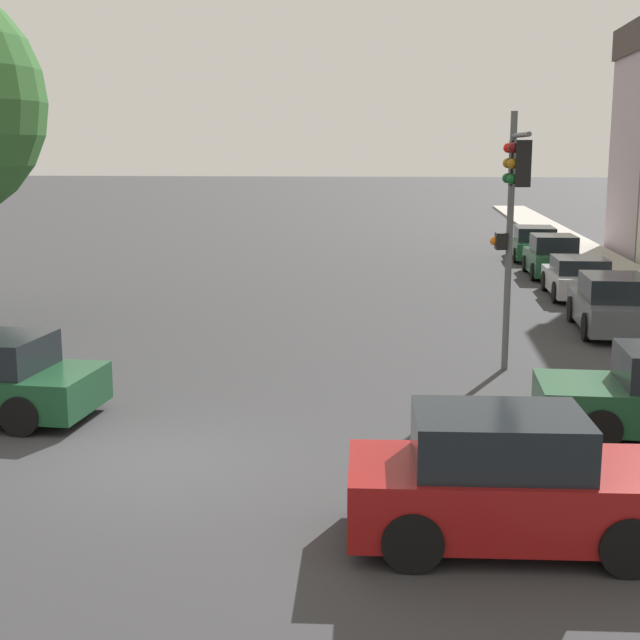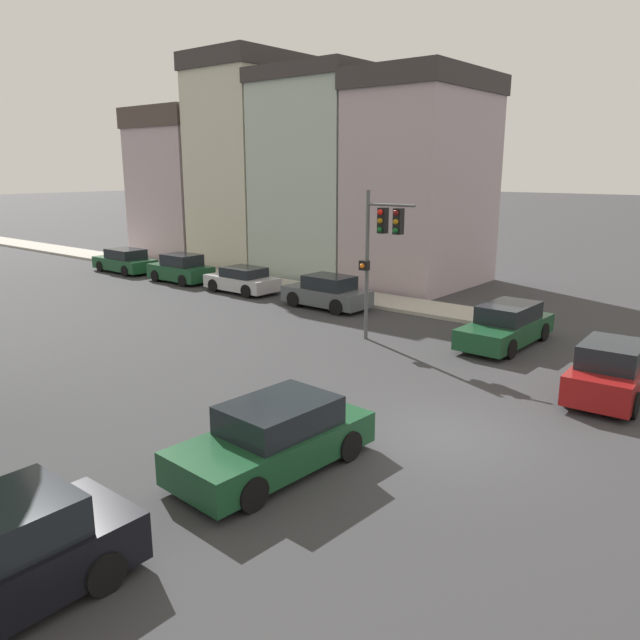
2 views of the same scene
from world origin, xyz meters
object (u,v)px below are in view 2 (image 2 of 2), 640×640
object	(u,v)px
crossing_car_1	(611,372)
parked_car_0	(327,293)
crossing_car_3	(506,326)
crossing_car_0	(275,438)
parked_car_2	(181,269)
parked_car_3	(125,261)
traffic_signal	(381,238)
parked_car_1	(242,280)

from	to	relation	value
crossing_car_1	parked_car_0	bearing A→B (deg)	70.02
crossing_car_3	parked_car_0	xyz separation A→B (m)	(0.65, 8.79, 0.01)
crossing_car_1	crossing_car_0	bearing A→B (deg)	151.07
parked_car_2	parked_car_3	distance (m)	5.38
crossing_car_0	parked_car_3	bearing A→B (deg)	-114.32
crossing_car_0	crossing_car_1	xyz separation A→B (m)	(8.91, -4.31, 0.06)
crossing_car_0	parked_car_3	distance (m)	27.91
traffic_signal	crossing_car_1	world-z (taller)	traffic_signal
traffic_signal	crossing_car_0	xyz separation A→B (m)	(-9.73, -3.95, -3.11)
parked_car_0	parked_car_3	world-z (taller)	parked_car_0
parked_car_0	parked_car_3	distance (m)	15.82
crossing_car_0	parked_car_2	bearing A→B (deg)	-120.45
crossing_car_1	parked_car_3	distance (m)	29.33
crossing_car_3	traffic_signal	bearing A→B (deg)	-55.46
parked_car_3	parked_car_0	bearing A→B (deg)	-178.85
traffic_signal	parked_car_0	size ratio (longest dim) A/B	1.32
parked_car_2	parked_car_3	size ratio (longest dim) A/B	0.87
parked_car_1	parked_car_2	bearing A→B (deg)	1.42
crossing_car_3	parked_car_3	bearing A→B (deg)	-90.55
traffic_signal	parked_car_1	size ratio (longest dim) A/B	1.39
traffic_signal	crossing_car_3	size ratio (longest dim) A/B	1.16
traffic_signal	parked_car_1	bearing A→B (deg)	-109.95
parked_car_2	crossing_car_0	bearing A→B (deg)	146.00
crossing_car_1	crossing_car_3	bearing A→B (deg)	49.80
parked_car_0	parked_car_2	xyz separation A→B (m)	(-0.01, 10.44, 0.02)
traffic_signal	crossing_car_1	bearing A→B (deg)	81.62
crossing_car_3	parked_car_0	distance (m)	8.82
crossing_car_3	parked_car_1	bearing A→B (deg)	-92.06
crossing_car_1	parked_car_2	size ratio (longest dim) A/B	1.02
parked_car_2	parked_car_3	xyz separation A→B (m)	(-0.00, 5.38, -0.05)
traffic_signal	crossing_car_0	bearing A→B (deg)	19.38
crossing_car_0	crossing_car_3	world-z (taller)	crossing_car_3
traffic_signal	parked_car_0	distance (m)	6.68
parked_car_1	parked_car_2	size ratio (longest dim) A/B	1.01
parked_car_3	crossing_car_0	bearing A→B (deg)	153.58
traffic_signal	parked_car_1	xyz separation A→B (m)	(3.29, 10.62, -3.18)
parked_car_3	crossing_car_3	bearing A→B (deg)	179.62
crossing_car_0	parked_car_0	distance (m)	15.70
crossing_car_1	parked_car_1	size ratio (longest dim) A/B	1.01
crossing_car_0	crossing_car_3	size ratio (longest dim) A/B	0.98
traffic_signal	crossing_car_3	bearing A→B (deg)	120.87
crossing_car_3	parked_car_3	xyz separation A→B (m)	(0.65, 24.61, -0.02)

